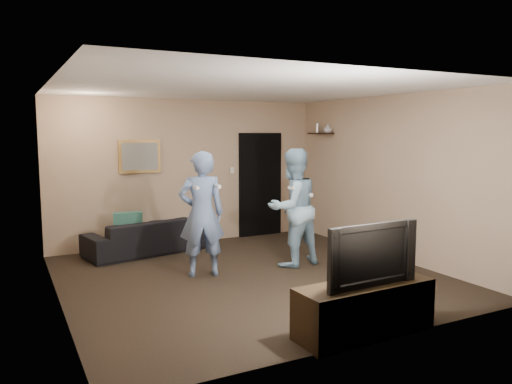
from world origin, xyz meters
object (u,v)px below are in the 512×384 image
wii_player_right (293,208)px  tv_console (364,309)px  television (366,253)px  sofa (145,236)px  wii_player_left (202,214)px

wii_player_right → tv_console: bearing=-105.5°
tv_console → television: size_ratio=1.37×
tv_console → wii_player_right: bearing=72.5°
television → wii_player_right: (0.71, 2.56, 0.06)m
tv_console → wii_player_right: size_ratio=0.83×
sofa → wii_player_right: size_ratio=1.10×
television → wii_player_right: bearing=72.5°
sofa → wii_player_left: bearing=91.8°
sofa → tv_console: 4.46m
tv_console → wii_player_left: size_ratio=0.84×
sofa → wii_player_right: (1.81, -1.77, 0.60)m
television → sofa: bearing=102.2°
wii_player_left → sofa: bearing=103.2°
sofa → wii_player_right: 2.60m
sofa → television: television is taller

